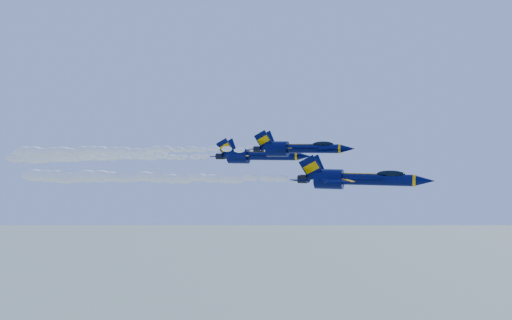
% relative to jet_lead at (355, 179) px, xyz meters
% --- Properties ---
extents(jet_lead, '(19.54, 16.02, 7.26)m').
position_rel_jet_lead_xyz_m(jet_lead, '(0.00, 0.00, 0.00)').
color(jet_lead, '#030835').
extents(smoke_trail_jet_lead, '(53.11, 2.65, 2.38)m').
position_rel_jet_lead_xyz_m(smoke_trail_jet_lead, '(-34.90, -0.00, -0.52)').
color(smoke_trail_jet_lead, white).
extents(jet_second, '(17.08, 14.01, 6.35)m').
position_rel_jet_lead_xyz_m(jet_second, '(-10.78, 6.85, 4.49)').
color(jet_second, '#030835').
extents(smoke_trail_jet_second, '(53.11, 2.31, 2.08)m').
position_rel_jet_lead_xyz_m(smoke_trail_jet_second, '(-44.64, 6.85, 3.99)').
color(smoke_trail_jet_second, white).
extents(jet_third, '(18.74, 15.37, 6.96)m').
position_rel_jet_lead_xyz_m(jet_third, '(-21.20, 15.74, 3.10)').
color(jet_third, '#030835').
extents(smoke_trail_jet_third, '(53.11, 2.54, 2.28)m').
position_rel_jet_lead_xyz_m(smoke_trail_jet_third, '(-55.76, 15.74, 2.59)').
color(smoke_trail_jet_third, white).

